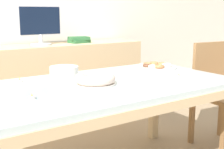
% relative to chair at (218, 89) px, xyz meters
% --- Properties ---
extents(wall_back, '(8.00, 0.10, 2.60)m').
position_rel_chair_xyz_m(wall_back, '(-1.23, 1.47, 0.78)').
color(wall_back, silver).
rests_on(wall_back, ground).
extents(dining_table, '(1.81, 1.00, 0.74)m').
position_rel_chair_xyz_m(dining_table, '(-1.23, -0.01, 0.14)').
color(dining_table, silver).
rests_on(dining_table, ground).
extents(chair, '(0.46, 0.46, 0.94)m').
position_rel_chair_xyz_m(chair, '(0.00, 0.00, 0.00)').
color(chair, olive).
rests_on(chair, ground).
extents(sideboard, '(2.20, 0.44, 0.89)m').
position_rel_chair_xyz_m(sideboard, '(-1.23, 1.17, -0.08)').
color(sideboard, '#D1B284').
rests_on(sideboard, ground).
extents(computer_monitor, '(0.42, 0.20, 0.38)m').
position_rel_chair_xyz_m(computer_monitor, '(-1.21, 1.17, 0.56)').
color(computer_monitor, silver).
rests_on(computer_monitor, sideboard).
extents(book_stack, '(0.22, 0.17, 0.06)m').
position_rel_chair_xyz_m(book_stack, '(-0.79, 1.17, 0.40)').
color(book_stack, '#2D6638').
rests_on(book_stack, sideboard).
extents(cake_chocolate_round, '(0.27, 0.27, 0.07)m').
position_rel_chair_xyz_m(cake_chocolate_round, '(-1.31, -0.02, 0.25)').
color(cake_chocolate_round, silver).
rests_on(cake_chocolate_round, dining_table).
extents(pastry_platter, '(0.37, 0.37, 0.04)m').
position_rel_chair_xyz_m(pastry_platter, '(-0.56, 0.23, 0.23)').
color(pastry_platter, silver).
rests_on(pastry_platter, dining_table).
extents(plate_stack, '(0.21, 0.21, 0.08)m').
position_rel_chair_xyz_m(plate_stack, '(-1.37, 0.32, 0.26)').
color(plate_stack, silver).
rests_on(plate_stack, dining_table).
extents(tealight_right_edge, '(0.04, 0.04, 0.04)m').
position_rel_chair_xyz_m(tealight_right_edge, '(-0.69, -0.17, 0.23)').
color(tealight_right_edge, silver).
rests_on(tealight_right_edge, dining_table).
extents(tealight_left_edge, '(0.04, 0.04, 0.04)m').
position_rel_chair_xyz_m(tealight_left_edge, '(-1.70, 0.33, 0.23)').
color(tealight_left_edge, silver).
rests_on(tealight_left_edge, dining_table).
extents(tealight_centre, '(0.04, 0.04, 0.04)m').
position_rel_chair_xyz_m(tealight_centre, '(-1.78, -0.12, 0.23)').
color(tealight_centre, silver).
rests_on(tealight_centre, dining_table).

